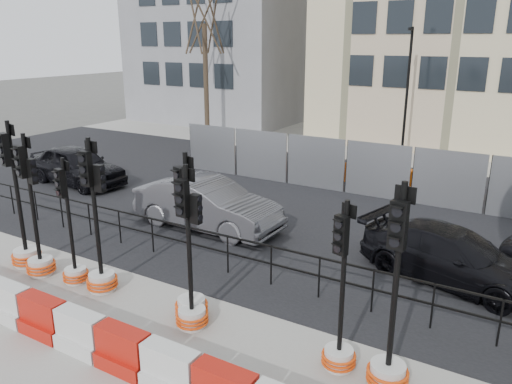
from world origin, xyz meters
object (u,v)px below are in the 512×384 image
Objects in this scene: car_c at (452,256)px; traffic_signal_a at (23,238)px; traffic_signal_d at (100,257)px; car_a at (77,165)px; traffic_signal_h at (389,349)px.

traffic_signal_a is at bearing 130.94° from car_c.
traffic_signal_d reaches higher than car_a.
traffic_signal_d is 9.43m from car_a.
traffic_signal_h is 0.75× the size of car_c.
car_c is at bearing -89.65° from car_a.
traffic_signal_a is 7.52m from car_a.
traffic_signal_d is (2.66, 0.04, 0.08)m from traffic_signal_a.
traffic_signal_d is 0.75× the size of car_c.
traffic_signal_a is 2.66m from traffic_signal_d.
traffic_signal_a is at bearing -134.90° from car_a.
traffic_signal_a is at bearing -174.12° from traffic_signal_h.
traffic_signal_h is at bearing -167.48° from car_c.
traffic_signal_d is 1.01× the size of traffic_signal_h.
traffic_signal_h reaches higher than car_a.
traffic_signal_a reaches higher than car_a.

